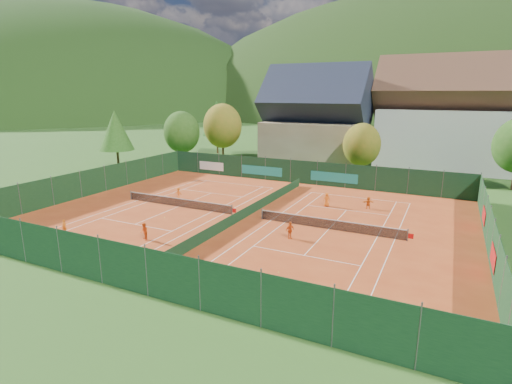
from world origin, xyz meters
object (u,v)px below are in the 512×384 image
object	(u,v)px
chalet	(316,124)
player_left_mid	(144,232)
player_right_far_a	(327,200)
hotel_block_a	(448,120)
player_left_near	(64,226)
ball_hopper	(360,306)
player_right_near	(290,230)
player_right_far_b	(368,203)
player_left_far	(179,193)

from	to	relation	value
chalet	player_left_mid	bearing A→B (deg)	-92.25
player_right_far_a	player_left_mid	bearing A→B (deg)	29.49
hotel_block_a	player_left_near	xyz separation A→B (m)	(-27.71, -46.72, -6.79)
chalet	ball_hopper	xyz separation A→B (m)	(16.33, -42.77, -6.07)
ball_hopper	player_right_near	distance (m)	11.84
chalet	ball_hopper	size ratio (longest dim) A/B	20.25
player_right_far_b	ball_hopper	bearing A→B (deg)	75.24
player_left_far	ball_hopper	bearing A→B (deg)	140.74
player_left_mid	player_right_far_a	bearing A→B (deg)	92.44
chalet	ball_hopper	world-z (taller)	chalet
player_left_mid	player_right_near	xyz separation A→B (m)	(10.33, 5.43, 0.00)
chalet	player_right_near	size ratio (longest dim) A/B	11.25
hotel_block_a	player_left_far	xyz separation A→B (m)	(-26.08, -33.12, -6.79)
player_left_far	player_right_far_a	distance (m)	16.35
player_left_far	player_right_near	world-z (taller)	player_right_near
hotel_block_a	player_right_near	world-z (taller)	hotel_block_a
hotel_block_a	player_left_mid	xyz separation A→B (m)	(-20.53, -45.06, -6.66)
chalet	player_left_near	distance (m)	42.07
player_right_far_b	hotel_block_a	bearing A→B (deg)	-126.83
ball_hopper	player_right_far_b	distance (m)	20.97
player_left_far	player_right_far_b	size ratio (longest dim) A/B	0.94
chalet	player_left_mid	world-z (taller)	chalet
ball_hopper	player_right_near	xyz separation A→B (m)	(-7.53, 9.14, 0.16)
hotel_block_a	player_left_mid	distance (m)	49.96
player_left_mid	player_right_near	distance (m)	11.67
player_right_near	ball_hopper	bearing A→B (deg)	-111.83
ball_hopper	player_right_far_a	distance (m)	21.07
player_right_far_b	player_left_near	bearing A→B (deg)	16.46
chalet	hotel_block_a	distance (m)	19.94
hotel_block_a	ball_hopper	xyz separation A→B (m)	(-2.67, -48.77, -6.83)
player_left_far	hotel_block_a	bearing A→B (deg)	-133.73
player_left_far	player_right_near	xyz separation A→B (m)	(15.88, -6.51, 0.13)
player_left_near	player_left_mid	size ratio (longest dim) A/B	0.83
chalet	ball_hopper	distance (m)	46.18
chalet	player_right_near	world-z (taller)	chalet
player_left_near	player_right_far_a	distance (m)	24.81
player_right_near	player_right_far_b	xyz separation A→B (m)	(4.02, 11.54, -0.09)
player_left_mid	player_right_far_b	bearing A→B (deg)	85.06
hotel_block_a	player_right_near	xyz separation A→B (m)	(-10.20, -39.63, -6.66)
player_right_far_a	player_right_near	bearing A→B (deg)	62.51
player_left_near	player_right_far_b	distance (m)	28.46
chalet	player_right_far_a	world-z (taller)	chalet
player_left_near	player_left_far	bearing A→B (deg)	68.61
player_right_near	player_right_far_a	distance (m)	10.53
player_left_near	chalet	bearing A→B (deg)	63.35
chalet	player_left_near	world-z (taller)	chalet
player_right_far_b	player_right_far_a	bearing A→B (deg)	-10.44
player_right_far_a	ball_hopper	bearing A→B (deg)	83.37
ball_hopper	player_right_far_b	world-z (taller)	player_right_far_b
ball_hopper	player_left_far	distance (m)	28.16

